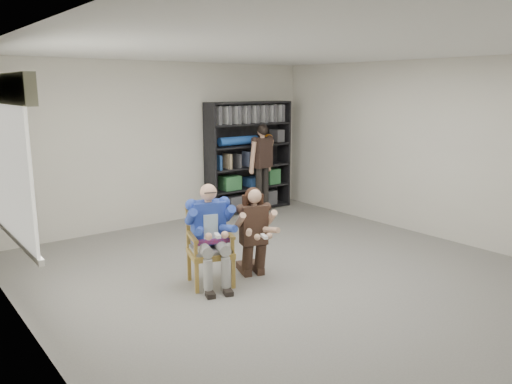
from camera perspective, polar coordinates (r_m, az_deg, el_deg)
room_shell at (r=5.98m, az=5.05°, el=2.59°), size 6.00×7.00×2.80m
floor at (r=6.35m, az=4.81°, el=-9.97°), size 6.00×7.00×0.01m
window_left at (r=5.48m, az=-26.24°, el=3.01°), size 0.16×2.00×1.75m
armchair at (r=6.07m, az=-5.25°, el=-6.20°), size 0.70×0.69×0.96m
seated_man at (r=6.02m, az=-5.27°, el=-4.89°), size 0.75×0.88×1.25m
kneeling_woman at (r=6.26m, az=-0.18°, el=-4.69°), size 0.70×0.88×1.15m
bookshelf at (r=9.60m, az=-0.81°, el=4.02°), size 1.80×0.38×2.10m
standing_man at (r=9.44m, az=0.71°, el=2.63°), size 0.55×0.35×1.69m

